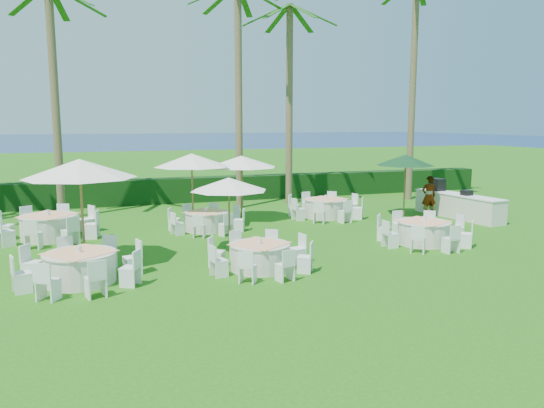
{
  "coord_description": "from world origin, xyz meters",
  "views": [
    {
      "loc": [
        -4.07,
        -13.99,
        3.94
      ],
      "look_at": [
        1.39,
        2.04,
        1.3
      ],
      "focal_mm": 35.0,
      "sensor_mm": 36.0,
      "label": 1
    }
  ],
  "objects": [
    {
      "name": "ground",
      "position": [
        0.0,
        0.0,
        0.0
      ],
      "size": [
        120.0,
        120.0,
        0.0
      ],
      "primitive_type": "plane",
      "color": "#1C5F10",
      "rests_on": "ground"
    },
    {
      "name": "hedge",
      "position": [
        0.0,
        12.0,
        0.6
      ],
      "size": [
        34.0,
        1.0,
        1.2
      ],
      "primitive_type": "cube",
      "color": "black",
      "rests_on": "ground"
    },
    {
      "name": "ocean",
      "position": [
        0.0,
        102.0,
        0.0
      ],
      "size": [
        260.0,
        260.0,
        0.0
      ],
      "primitive_type": "plane",
      "color": "#081B53",
      "rests_on": "ground"
    },
    {
      "name": "banquet_table_a",
      "position": [
        -4.47,
        -0.5,
        0.41
      ],
      "size": [
        3.05,
        3.05,
        0.93
      ],
      "color": "beige",
      "rests_on": "ground"
    },
    {
      "name": "banquet_table_b",
      "position": [
        0.08,
        -0.8,
        0.38
      ],
      "size": [
        2.84,
        2.84,
        0.87
      ],
      "color": "beige",
      "rests_on": "ground"
    },
    {
      "name": "banquet_table_c",
      "position": [
        6.04,
        0.37,
        0.4
      ],
      "size": [
        3.0,
        3.0,
        0.91
      ],
      "color": "beige",
      "rests_on": "ground"
    },
    {
      "name": "banquet_table_d",
      "position": [
        -5.55,
        5.09,
        0.44
      ],
      "size": [
        3.29,
        3.29,
        0.99
      ],
      "color": "beige",
      "rests_on": "ground"
    },
    {
      "name": "banquet_table_e",
      "position": [
        -0.2,
        4.77,
        0.37
      ],
      "size": [
        2.73,
        2.73,
        0.86
      ],
      "color": "beige",
      "rests_on": "ground"
    },
    {
      "name": "banquet_table_f",
      "position": [
        5.02,
        5.79,
        0.41
      ],
      "size": [
        3.1,
        3.1,
        0.94
      ],
      "color": "beige",
      "rests_on": "ground"
    },
    {
      "name": "umbrella_a",
      "position": [
        -4.38,
        1.02,
        2.69
      ],
      "size": [
        2.99,
        2.99,
        2.95
      ],
      "color": "brown",
      "rests_on": "ground"
    },
    {
      "name": "umbrella_b",
      "position": [
        -0.21,
        1.34,
        2.08
      ],
      "size": [
        2.34,
        2.34,
        2.28
      ],
      "color": "brown",
      "rests_on": "ground"
    },
    {
      "name": "umbrella_c",
      "position": [
        -0.61,
        5.23,
        2.55
      ],
      "size": [
        2.76,
        2.76,
        2.79
      ],
      "color": "brown",
      "rests_on": "ground"
    },
    {
      "name": "umbrella_d",
      "position": [
        1.54,
        6.23,
        2.38
      ],
      "size": [
        2.84,
        2.84,
        2.6
      ],
      "color": "brown",
      "rests_on": "ground"
    },
    {
      "name": "umbrella_green",
      "position": [
        8.2,
        4.92,
        2.37
      ],
      "size": [
        2.42,
        2.42,
        2.6
      ],
      "color": "brown",
      "rests_on": "ground"
    },
    {
      "name": "buffet_table",
      "position": [
        10.19,
        4.04,
        0.53
      ],
      "size": [
        1.44,
        4.33,
        1.51
      ],
      "color": "beige",
      "rests_on": "ground"
    },
    {
      "name": "staff_person",
      "position": [
        9.23,
        4.67,
        0.85
      ],
      "size": [
        0.68,
        0.51,
        1.7
      ],
      "primitive_type": "imported",
      "rotation": [
        0.0,
        0.0,
        2.97
      ],
      "color": "gray",
      "rests_on": "ground"
    },
    {
      "name": "palm_b",
      "position": [
        -5.32,
        8.99,
        5.05
      ],
      "size": [
        4.31,
        4.32,
        9.17
      ],
      "color": "brown",
      "rests_on": "ground"
    },
    {
      "name": "palm_c",
      "position": [
        2.32,
        9.4,
        5.4
      ],
      "size": [
        4.4,
        3.95,
        9.86
      ],
      "color": "brown",
      "rests_on": "ground"
    },
    {
      "name": "palm_d",
      "position": [
        4.92,
        9.85,
        5.12
      ],
      "size": [
        4.23,
        4.38,
        9.31
      ],
      "color": "brown",
      "rests_on": "ground"
    },
    {
      "name": "palm_e",
      "position": [
        11.23,
        9.2,
        5.94
      ],
      "size": [
        4.34,
        4.3,
        10.92
      ],
      "color": "brown",
      "rests_on": "ground"
    }
  ]
}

